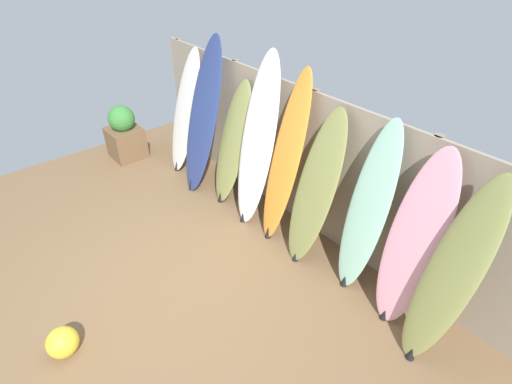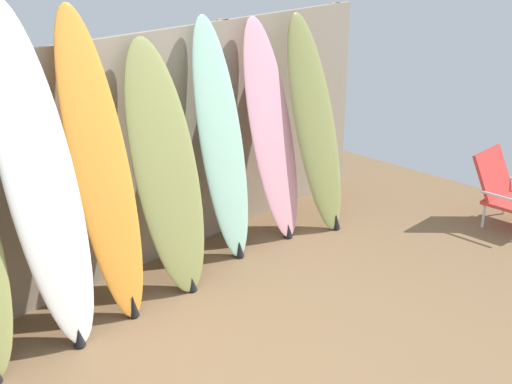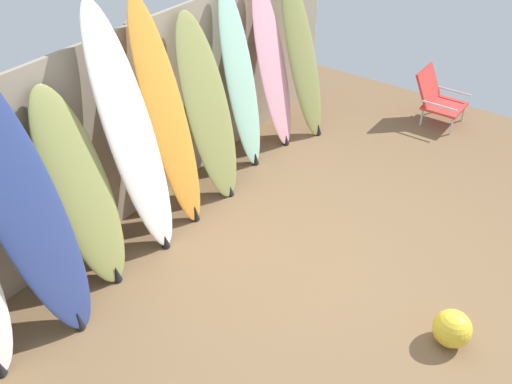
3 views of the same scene
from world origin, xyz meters
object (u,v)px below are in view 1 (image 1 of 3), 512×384
Objects in this scene: surfboard_white_0 at (185,113)px; surfboard_pink_7 at (414,243)px; surfboard_white_3 at (257,143)px; surfboard_seafoam_6 at (367,212)px; surfboard_olive_5 at (315,191)px; surfboard_olive_8 at (451,275)px; planter_box at (125,134)px; beach_ball at (62,342)px; surfboard_navy_1 at (203,118)px; surfboard_orange_4 at (285,161)px; surfboard_olive_2 at (232,144)px.

surfboard_white_0 is 3.84m from surfboard_pink_7.
surfboard_white_3 reaches higher than surfboard_seafoam_6.
surfboard_olive_8 reaches higher than surfboard_olive_5.
planter_box is 3.74m from beach_ball.
planter_box reaches higher than beach_ball.
surfboard_navy_1 reaches higher than surfboard_white_0.
surfboard_navy_1 is 1.55m from surfboard_orange_4.
surfboard_navy_1 is 0.58m from surfboard_olive_2.
beach_ball is (-0.52, -2.73, -0.75)m from surfboard_olive_5.
beach_ball is at bearing -90.09° from surfboard_orange_4.
surfboard_navy_1 reaches higher than surfboard_pink_7.
surfboard_orange_4 is 1.10× the size of surfboard_seafoam_6.
surfboard_navy_1 is 1.19× the size of surfboard_olive_5.
surfboard_olive_2 is 0.61m from surfboard_white_3.
surfboard_pink_7 is (0.55, -0.03, -0.03)m from surfboard_seafoam_6.
surfboard_white_3 is 1.20× the size of surfboard_olive_8.
surfboard_navy_1 reaches higher than surfboard_orange_4.
surfboard_white_0 is at bearing 172.84° from surfboard_navy_1.
surfboard_seafoam_6 reaches higher than surfboard_olive_5.
surfboard_seafoam_6 reaches higher than beach_ball.
surfboard_seafoam_6 is 4.32m from planter_box.
surfboard_white_3 reaches higher than surfboard_pink_7.
surfboard_olive_8 is at bearing -1.66° from surfboard_olive_2.
surfboard_orange_4 is (1.55, 0.10, -0.04)m from surfboard_navy_1.
surfboard_pink_7 is 1.00× the size of surfboard_olive_8.
surfboard_white_3 is (0.56, -0.03, 0.25)m from surfboard_olive_2.
surfboard_olive_8 is (3.65, 0.01, -0.16)m from surfboard_navy_1.
surfboard_olive_5 is 1.17m from surfboard_pink_7.
surfboard_olive_5 is 1.59m from surfboard_olive_8.
surfboard_olive_5 is (0.51, -0.03, -0.13)m from surfboard_orange_4.
surfboard_white_0 is 2.16m from surfboard_orange_4.
surfboard_olive_2 is 0.77× the size of surfboard_white_3.
surfboard_olive_2 is at bearing -178.58° from surfboard_seafoam_6.
surfboard_white_3 reaches higher than surfboard_orange_4.
surfboard_white_0 is 6.41× the size of beach_ball.
surfboard_olive_5 is 2.02× the size of planter_box.
beach_ball is at bearing -59.89° from surfboard_navy_1.
surfboard_seafoam_6 is 1.04× the size of surfboard_olive_8.
surfboard_olive_5 is at bearing -3.57° from surfboard_orange_4.
surfboard_white_0 is 0.89× the size of surfboard_orange_4.
surfboard_seafoam_6 reaches higher than surfboard_pink_7.
surfboard_orange_4 is at bearing 0.72° from surfboard_white_0.
surfboard_seafoam_6 is 3.13m from beach_ball.
surfboard_white_0 reaches higher than beach_ball.
surfboard_olive_2 is at bearing 10.73° from surfboard_navy_1.
surfboard_olive_5 is at bearing 79.23° from beach_ball.
surfboard_seafoam_6 is at bearing 9.61° from planter_box.
surfboard_olive_2 is 0.93× the size of surfboard_olive_5.
surfboard_pink_7 is at bearing 0.57° from surfboard_olive_2.
surfboard_olive_5 is 0.99× the size of surfboard_olive_8.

